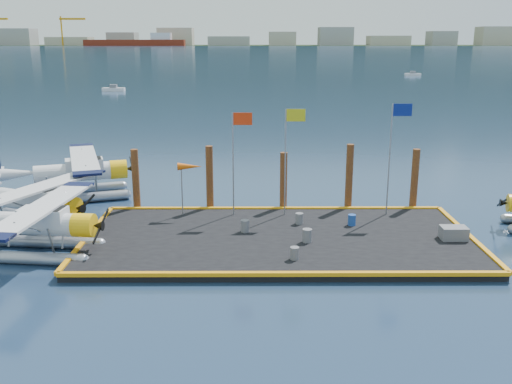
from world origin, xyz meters
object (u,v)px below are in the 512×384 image
Objects in this scene: seaplane_b at (35,205)px; flagpole_yellow at (289,146)px; seaplane_a at (37,227)px; crate at (454,233)px; drum_5 at (299,219)px; drum_4 at (352,220)px; piling_2 at (283,183)px; drum_3 at (295,253)px; windsock at (189,168)px; drum_0 at (245,226)px; piling_3 at (349,179)px; piling_0 at (136,182)px; drum_1 at (307,236)px; seaplane_c at (78,175)px; flagpole_red at (237,148)px; piling_1 at (210,180)px; piling_4 at (414,181)px; flagpole_blue at (394,143)px.

seaplane_b is 1.51× the size of flagpole_yellow.
seaplane_a is 7.28× the size of crate.
seaplane_a is at bearing -164.13° from drum_5.
seaplane_b is 17.63m from drum_4.
drum_3 is at bearing -89.37° from piling_2.
windsock is (-6.26, 1.76, 2.52)m from drum_5.
drum_0 is 3.31m from drum_5.
piling_0 is at bearing 180.00° from piling_3.
piling_3 is (13.00, 0.00, 0.15)m from piling_0.
flagpole_yellow is (-0.53, 1.76, 3.80)m from drum_5.
drum_1 is 8.35m from windsock.
seaplane_c is at bearing 144.24° from drum_0.
flagpole_red reaches higher than drum_5.
drum_5 is (14.71, -0.11, -0.78)m from seaplane_b.
flagpole_red is (10.75, -5.00, 2.77)m from seaplane_c.
piling_3 is at bearing 0.00° from piling_2.
seaplane_a is at bearing -156.49° from flagpole_yellow.
flagpole_yellow is 1.48× the size of piling_1.
seaplane_a is at bearing 172.95° from drum_3.
piling_4 is (21.98, 3.25, 0.51)m from seaplane_b.
seaplane_c is 1.60× the size of flagpole_blue.
flagpole_red is 8.99m from flagpole_blue.
crate is at bearing -61.91° from flagpole_blue.
seaplane_a is 16.49m from drum_4.
seaplane_c is at bearing 157.75° from drum_4.
piling_4 is (4.00, 0.00, -0.15)m from piling_3.
piling_4 is at bearing 0.00° from piling_1.
drum_5 is 0.10× the size of flagpole_yellow.
windsock reaches higher than seaplane_a.
flagpole_yellow is at bearing 180.00° from flagpole_blue.
drum_3 is (-0.80, -2.36, -0.04)m from drum_1.
flagpole_red is at bearing -43.15° from piling_1.
drum_4 is at bearing -140.37° from piling_4.
piling_3 reaches higher than windsock.
piling_0 is 0.93× the size of piling_3.
flagpole_blue is 3.72m from piling_3.
piling_2 is at bearing 90.63° from drum_3.
piling_4 reaches higher than drum_3.
piling_2 is at bearing 145.16° from crate.
windsock is (6.95, 5.51, 1.74)m from seaplane_a.
piling_3 is at bearing 0.00° from piling_1.
piling_1 is (-1.71, 1.60, -2.30)m from flagpole_red.
drum_5 is at bearing 113.72° from seaplane_b.
piling_4 is (7.91, 8.67, 1.30)m from drum_3.
crate is (8.41, 2.75, 0.03)m from drum_3.
flagpole_blue reaches higher than windsock.
drum_5 is at bearing -15.71° from windsock.
drum_0 is at bearing 173.57° from crate.
piling_0 is at bearing 147.26° from seaplane_b.
piling_4 is (8.00, 0.00, 0.10)m from piling_2.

